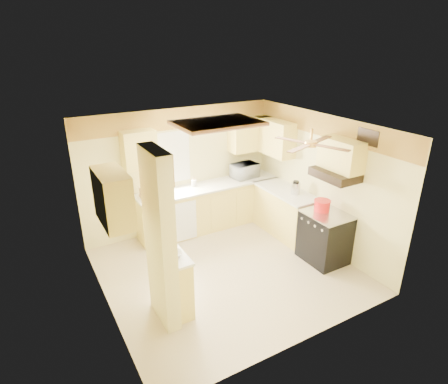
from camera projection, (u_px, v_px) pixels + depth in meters
floor at (227, 270)px, 6.46m from camera, size 4.00×4.00×0.00m
ceiling at (228, 127)px, 5.50m from camera, size 4.00×4.00×0.00m
wall_back at (180, 171)px, 7.50m from camera, size 4.00×0.00×4.00m
wall_front at (308, 262)px, 4.46m from camera, size 4.00×0.00×4.00m
wall_left at (100, 235)px, 5.06m from camera, size 0.00×3.80×3.80m
wall_right at (321, 182)px, 6.90m from camera, size 0.00×3.80×3.80m
wallpaper_border at (178, 119)px, 7.09m from camera, size 4.00×0.02×0.40m
partition_column at (160, 240)px, 4.92m from camera, size 0.20×0.70×2.50m
partition_ledge at (178, 286)px, 5.33m from camera, size 0.25×0.55×0.90m
ledge_top at (177, 257)px, 5.15m from camera, size 0.28×0.58×0.04m
lower_cabinets_back at (210, 207)px, 7.80m from camera, size 3.00×0.60×0.90m
lower_cabinets_right at (285, 213)px, 7.55m from camera, size 0.60×1.40×0.90m
countertop_back at (209, 186)px, 7.61m from camera, size 3.04×0.64×0.04m
countertop_right at (286, 191)px, 7.36m from camera, size 0.64×1.44×0.04m
dishwasher_panel at (183, 222)px, 7.21m from camera, size 0.58×0.02×0.80m
window at (168, 158)px, 7.27m from camera, size 0.92×0.02×1.02m
upper_cab_back_left at (139, 150)px, 6.75m from camera, size 0.60×0.35×0.70m
upper_cab_back_right at (250, 134)px, 7.85m from camera, size 0.90×0.35×0.70m
upper_cab_right at (274, 137)px, 7.59m from camera, size 0.35×1.00×0.70m
upper_cab_left_wall at (113, 198)px, 4.71m from camera, size 0.35×0.75×0.70m
upper_cab_over_stove at (341, 155)px, 6.11m from camera, size 0.35×0.76×0.52m
stove at (325, 237)px, 6.61m from camera, size 0.68×0.77×0.92m
range_hood at (335, 175)px, 6.20m from camera, size 0.50×0.76×0.14m
poster_menu at (165, 197)px, 4.74m from camera, size 0.02×0.42×0.57m
poster_nashville at (168, 242)px, 4.99m from camera, size 0.02×0.42×0.57m
ceiling_light_panel at (217, 123)px, 5.97m from camera, size 1.35×0.95×0.06m
ceiling_fan at (311, 143)px, 5.48m from camera, size 1.15×1.15×0.26m
vent_grate at (368, 137)px, 5.77m from camera, size 0.02×0.40×0.25m
microwave at (245, 171)px, 7.99m from camera, size 0.58×0.42×0.30m
bowl at (174, 254)px, 5.14m from camera, size 0.26×0.26×0.05m
dutch_oven at (322, 205)px, 6.52m from camera, size 0.29×0.29×0.19m
kettle at (296, 188)px, 7.15m from camera, size 0.17×0.17×0.26m
dish_rack at (149, 193)px, 7.03m from camera, size 0.35×0.27×0.19m
utensil_crock at (194, 183)px, 7.54m from camera, size 0.10×0.10×0.20m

